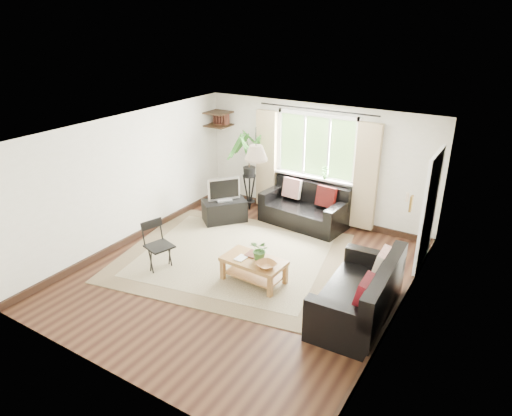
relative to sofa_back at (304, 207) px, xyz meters
The scene contains 24 objects.
floor 2.30m from the sofa_back, 89.80° to the right, with size 5.50×5.50×0.00m, color black.
ceiling 3.02m from the sofa_back, 89.80° to the right, with size 5.50×5.50×0.00m, color white.
wall_back 0.94m from the sofa_back, 89.08° to the left, with size 5.00×0.02×2.40m, color silver.
wall_front 5.08m from the sofa_back, 89.91° to the right, with size 5.00×0.02×2.40m, color silver.
wall_left 3.46m from the sofa_back, 137.74° to the right, with size 0.02×5.50×2.40m, color silver.
wall_right 3.47m from the sofa_back, 42.08° to the right, with size 0.02×5.50×2.40m, color silver.
rug 1.99m from the sofa_back, 103.86° to the right, with size 3.79×3.25×0.02m, color beige.
window 1.23m from the sofa_back, 89.00° to the left, with size 2.50×0.16×2.16m, color white, non-canonical shape.
door 2.61m from the sofa_back, 12.83° to the right, with size 0.06×0.96×2.06m, color silver.
corner_shelf 2.70m from the sofa_back, behind, with size 0.50×0.50×0.34m, color black, non-canonical shape.
pendant_lamp 2.49m from the sofa_back, 89.76° to the right, with size 0.36×0.36×0.54m, color beige, non-canonical shape.
wall_sconce 3.41m from the sofa_back, 38.86° to the right, with size 0.12×0.12×0.28m, color beige, non-canonical shape.
sofa_back is the anchor object (origin of this frame).
sofa_right 3.10m from the sofa_back, 49.90° to the right, with size 0.90×1.79×0.84m, color black, non-canonical shape.
coffee_table 2.41m from the sofa_back, 83.22° to the right, with size 1.01×0.55×0.41m, color olive, non-canonical shape.
table_plant 2.38m from the sofa_back, 80.85° to the right, with size 0.31×0.27×0.34m, color #376428.
bowl 2.55m from the sofa_back, 77.04° to the right, with size 0.31×0.31×0.08m, color #9B6535.
book_a 2.46m from the sofa_back, 89.49° to the right, with size 0.15×0.21×0.02m, color white.
book_b 2.26m from the sofa_back, 87.81° to the right, with size 0.18×0.25×0.02m, color #542D21.
tv_stand 1.64m from the sofa_back, 154.19° to the right, with size 0.87×0.49×0.47m, color black.
tv 1.66m from the sofa_back, 154.19° to the right, with size 0.67×0.22×0.51m, color #A5A5AA, non-canonical shape.
palm_stand 1.44m from the sofa_back, behind, with size 0.67×0.67×1.73m, color black, non-canonical shape.
folding_chair 3.14m from the sofa_back, 113.71° to the right, with size 0.44×0.44×0.85m, color black, non-canonical shape.
sill_plant 0.80m from the sofa_back, 54.81° to the left, with size 0.14×0.10×0.27m, color #2D6023.
Camera 1 is at (3.62, -5.49, 4.01)m, focal length 32.00 mm.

